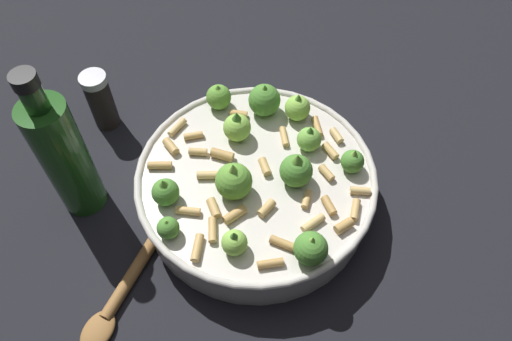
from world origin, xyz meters
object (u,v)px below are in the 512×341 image
(cooking_pan, at_px, (256,183))
(wooden_spoon, at_px, (134,273))
(olive_oil_bottle, at_px, (64,156))
(pepper_shaker, at_px, (101,100))

(cooking_pan, bearing_deg, wooden_spoon, 112.91)
(olive_oil_bottle, bearing_deg, cooking_pan, -103.54)
(cooking_pan, bearing_deg, pepper_shaker, 44.93)
(pepper_shaker, bearing_deg, olive_oil_bottle, 163.84)
(wooden_spoon, bearing_deg, pepper_shaker, 3.26)
(pepper_shaker, distance_m, wooden_spoon, 0.27)
(cooking_pan, distance_m, wooden_spoon, 0.20)
(cooking_pan, height_order, wooden_spoon, cooking_pan)
(olive_oil_bottle, distance_m, wooden_spoon, 0.17)
(pepper_shaker, distance_m, olive_oil_bottle, 0.15)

